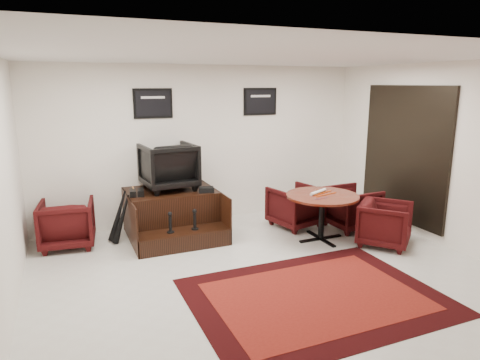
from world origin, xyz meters
name	(u,v)px	position (x,y,z in m)	size (l,w,h in m)	color
ground	(264,271)	(0.00, 0.00, 0.00)	(6.00, 6.00, 0.00)	beige
room_shell	(289,137)	(0.41, 0.12, 1.79)	(6.02, 5.02, 2.81)	white
area_rug	(315,297)	(0.24, -0.89, 0.01)	(2.92, 2.19, 0.01)	black
shine_podium	(172,214)	(-0.78, 1.90, 0.35)	(1.45, 1.50, 0.75)	black
shine_chair	(168,164)	(-0.78, 2.05, 1.18)	(0.83, 0.78, 0.86)	black
shoes_pair	(137,193)	(-1.35, 1.83, 0.80)	(0.26, 0.29, 0.10)	black
polish_kit	(206,190)	(-0.27, 1.61, 0.79)	(0.24, 0.17, 0.08)	black
umbrella_black	(122,219)	(-1.61, 1.82, 0.40)	(0.30, 0.11, 0.80)	black
umbrella_hooked	(118,215)	(-1.64, 1.95, 0.42)	(0.32, 0.12, 0.85)	black
armchair_side	(67,221)	(-2.41, 2.01, 0.40)	(0.78, 0.73, 0.80)	black
meeting_table	(322,200)	(1.37, 0.72, 0.66)	(1.15, 1.15, 0.75)	#3E1108
table_chair_back	(295,204)	(1.33, 1.48, 0.40)	(0.77, 0.72, 0.79)	black
table_chair_window	(352,206)	(2.18, 1.01, 0.40)	(0.78, 0.73, 0.80)	black
table_chair_corner	(385,222)	(2.15, 0.13, 0.38)	(0.74, 0.69, 0.76)	black
paper_roll	(318,192)	(1.36, 0.82, 0.78)	(0.05, 0.05, 0.42)	silver
table_clutter	(324,194)	(1.40, 0.71, 0.76)	(0.56, 0.39, 0.01)	#D0470B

